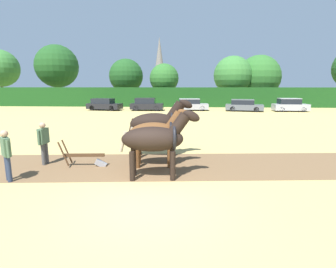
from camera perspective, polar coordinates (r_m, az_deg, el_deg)
The scene contains 22 objects.
ground_plane at distance 7.28m, azimuth -4.69°, elevation -15.08°, with size 240.00×240.00×0.00m, color tan.
plowed_furrow_strip at distance 11.30m, azimuth -23.30°, elevation -6.48°, with size 25.88×3.54×0.01m, color brown.
hedgerow at distance 39.18m, azimuth 2.02°, elevation 8.04°, with size 78.45×1.63×2.83m, color #194719.
tree_far_left at distance 55.38m, azimuth -32.76°, elevation 11.93°, with size 6.40×6.40×9.25m.
tree_left at distance 49.76m, azimuth -23.02°, elevation 13.40°, with size 7.17×7.17×9.91m.
tree_center_left at distance 45.73m, azimuth -9.09°, elevation 12.36°, with size 5.68×5.68×7.52m.
tree_center at distance 42.91m, azimuth -0.85°, elevation 12.01°, with size 4.67×4.67×6.57m.
tree_center_right at distance 44.26m, azimuth 13.89°, elevation 12.31°, with size 6.07×6.07×7.77m.
tree_right at distance 46.92m, azimuth 19.13°, elevation 11.63°, with size 7.15×7.15×8.06m.
church_spire at distance 73.53m, azimuth -1.86°, elevation 14.61°, with size 2.45×2.45×15.91m.
draft_horse_lead_left at distance 8.80m, azimuth -2.64°, elevation -1.12°, with size 2.78×1.06×2.42m.
draft_horse_lead_right at distance 10.18m, azimuth -2.51°, elevation 0.14°, with size 2.60×1.08×2.33m.
draft_horse_trail_left at distance 11.53m, azimuth -2.36°, elevation 2.24°, with size 2.89×1.20×2.62m.
plow at distance 10.80m, azimuth -17.09°, elevation -5.05°, with size 1.82×0.49×1.13m.
farmer_at_plow at distance 11.54m, azimuth -25.45°, elevation -1.19°, with size 0.24×0.68×1.71m.
farmer_beside_team at distance 13.76m, azimuth 0.32°, elevation 1.53°, with size 0.49×0.49×1.69m.
farmer_onlooker_left at distance 10.09m, azimuth -31.76°, elevation -3.28°, with size 0.52×0.50×1.72m.
parked_car_far_left at distance 34.58m, azimuth -13.75°, elevation 6.25°, with size 4.55×2.51×1.49m.
parked_car_left at distance 33.37m, azimuth -4.72°, elevation 6.42°, with size 4.11×1.79×1.57m.
parked_car_center_left at distance 33.38m, azimuth 4.91°, elevation 6.36°, with size 4.30×1.83×1.48m.
parked_car_center at distance 33.65m, azimuth 16.15°, elevation 5.98°, with size 4.71×2.63×1.44m.
parked_car_center_right at distance 35.21m, azimuth 25.01°, elevation 5.70°, with size 4.05×1.73×1.60m.
Camera 1 is at (0.96, -6.50, 3.15)m, focal length 28.00 mm.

